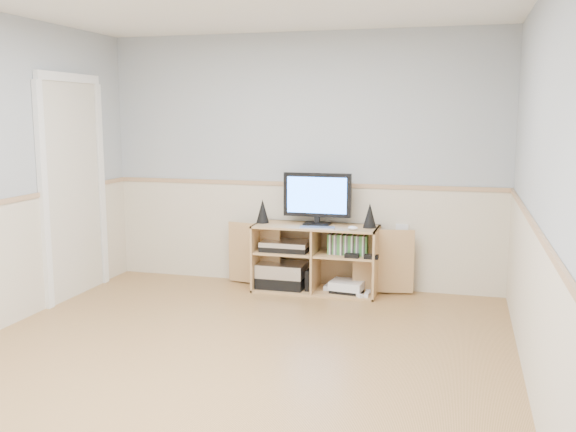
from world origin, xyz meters
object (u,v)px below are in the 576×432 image
object	(u,v)px
keyboard	(317,228)
game_consoles	(346,287)
media_cabinet	(317,257)
monitor	(317,197)

from	to	relation	value
keyboard	game_consoles	bearing A→B (deg)	18.81
media_cabinet	monitor	world-z (taller)	monitor
monitor	keyboard	xyz separation A→B (m)	(0.04, -0.19, -0.27)
keyboard	game_consoles	xyz separation A→B (m)	(0.26, 0.13, -0.59)
media_cabinet	game_consoles	size ratio (longest dim) A/B	4.09
monitor	keyboard	distance (m)	0.33
media_cabinet	keyboard	world-z (taller)	keyboard
monitor	game_consoles	distance (m)	0.91
monitor	game_consoles	bearing A→B (deg)	-11.15
monitor	game_consoles	world-z (taller)	monitor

